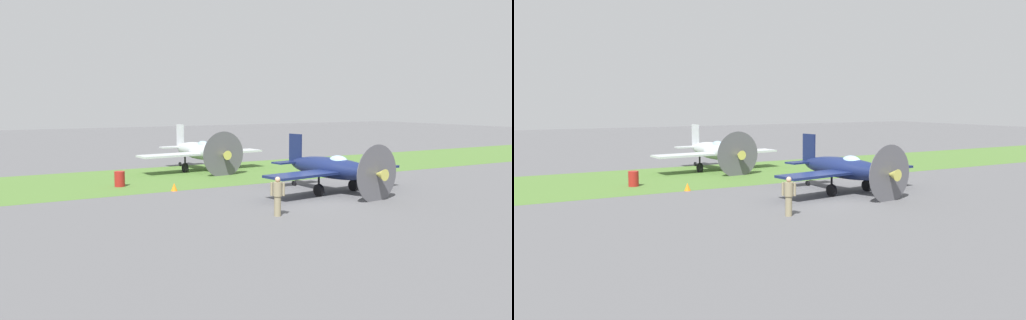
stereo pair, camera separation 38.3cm
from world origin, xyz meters
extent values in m
plane|color=#515154|center=(0.00, 0.00, 0.00)|extent=(160.00, 160.00, 0.00)
cube|color=#476B2D|center=(0.00, -11.15, 0.00)|extent=(120.00, 11.00, 0.01)
ellipsoid|color=#141E47|center=(-2.36, -1.01, 1.35)|extent=(2.00, 6.44, 1.16)
cube|color=#141E47|center=(-2.41, -0.64, 1.21)|extent=(9.09, 2.77, 0.13)
cube|color=#141E47|center=(-1.97, -3.87, 2.19)|extent=(0.23, 1.03, 1.77)
cube|color=#141E47|center=(-1.97, -3.87, 1.45)|extent=(3.07, 1.23, 0.09)
cone|color=#B7B24C|center=(-2.81, 2.37, 1.35)|extent=(0.68, 0.73, 0.60)
cylinder|color=#4C4C51|center=(-2.79, 2.18, 1.35)|extent=(2.96, 0.44, 2.99)
ellipsoid|color=#8CB2C6|center=(-2.43, -0.45, 1.76)|extent=(0.82, 1.38, 0.65)
cylinder|color=black|center=(-3.76, -0.73, 0.32)|extent=(0.29, 0.66, 0.63)
cylinder|color=black|center=(-3.76, -0.73, 0.77)|extent=(0.11, 0.11, 0.90)
cylinder|color=black|center=(-1.08, -0.36, 0.32)|extent=(0.29, 0.66, 0.63)
cylinder|color=black|center=(-1.08, -0.36, 0.77)|extent=(0.11, 0.11, 0.90)
cylinder|color=black|center=(-1.96, -3.97, 0.15)|extent=(0.15, 0.31, 0.30)
ellipsoid|color=#B2B7BC|center=(-0.09, -13.39, 1.41)|extent=(1.71, 6.70, 1.21)
cube|color=#B2B7BC|center=(-0.12, -13.00, 1.27)|extent=(9.46, 2.37, 0.14)
cube|color=#B2B7BC|center=(0.14, -16.40, 2.29)|extent=(0.18, 1.08, 1.85)
cube|color=#B2B7BC|center=(0.14, -16.40, 1.51)|extent=(3.18, 1.11, 0.10)
cone|color=#B7B24C|center=(-0.36, -9.84, 1.41)|extent=(0.67, 0.73, 0.62)
cylinder|color=#4C4C51|center=(-0.35, -10.03, 1.41)|extent=(3.11, 0.28, 3.12)
ellipsoid|color=#8CB2C6|center=(-0.13, -12.80, 1.84)|extent=(0.79, 1.41, 0.68)
cylinder|color=black|center=(-1.54, -13.01, 0.33)|extent=(0.26, 0.68, 0.66)
cylinder|color=black|center=(-1.54, -13.01, 0.80)|extent=(0.12, 0.12, 0.94)
cylinder|color=black|center=(1.28, -12.79, 0.33)|extent=(0.26, 0.68, 0.66)
cylinder|color=black|center=(1.28, -12.79, 0.80)|extent=(0.12, 0.12, 0.94)
cylinder|color=black|center=(0.15, -16.50, 0.16)|extent=(0.14, 0.32, 0.31)
cylinder|color=#847A5B|center=(3.50, 2.79, 0.44)|extent=(0.30, 0.30, 0.88)
cylinder|color=#847A5B|center=(3.50, 2.79, 1.19)|extent=(0.38, 0.38, 0.62)
sphere|color=tan|center=(3.50, 2.79, 1.61)|extent=(0.23, 0.23, 0.23)
cylinder|color=#847A5B|center=(3.71, 2.63, 1.19)|extent=(0.11, 0.11, 0.59)
cylinder|color=#847A5B|center=(3.29, 2.95, 1.19)|extent=(0.11, 0.11, 0.59)
cylinder|color=maroon|center=(7.08, -8.81, 0.45)|extent=(0.60, 0.60, 0.90)
cone|color=orange|center=(4.90, -5.75, 0.22)|extent=(0.36, 0.36, 0.44)
camera|label=1|loc=(16.04, 22.50, 4.98)|focal=38.24mm
camera|label=2|loc=(15.71, 22.69, 4.98)|focal=38.24mm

